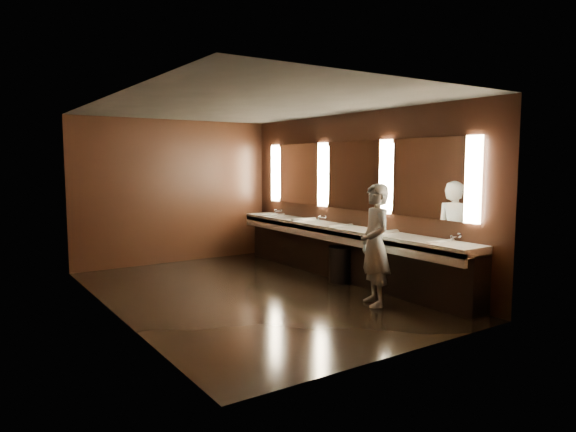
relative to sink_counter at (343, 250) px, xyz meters
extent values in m
plane|color=black|center=(-1.79, 0.00, -0.50)|extent=(6.00, 6.00, 0.00)
cube|color=#2D2D2B|center=(-1.79, 0.00, 2.30)|extent=(4.00, 6.00, 0.02)
cube|color=black|center=(-1.79, 3.00, 0.90)|extent=(4.00, 0.02, 2.80)
cube|color=black|center=(-1.79, -3.00, 0.90)|extent=(4.00, 0.02, 2.80)
cube|color=black|center=(-3.79, 0.00, 0.90)|extent=(0.02, 6.00, 2.80)
cube|color=black|center=(0.21, 0.00, 0.90)|extent=(0.02, 6.00, 2.80)
cube|color=black|center=(0.03, 0.00, -0.09)|extent=(0.36, 5.40, 0.81)
cube|color=white|center=(-0.07, 0.00, 0.35)|extent=(0.55, 5.40, 0.12)
cube|color=white|center=(-0.31, 0.00, 0.27)|extent=(0.06, 5.40, 0.18)
cylinder|color=silver|center=(0.12, -2.20, 0.49)|extent=(0.18, 0.04, 0.04)
cylinder|color=silver|center=(0.12, -0.73, 0.49)|extent=(0.18, 0.04, 0.04)
cylinder|color=silver|center=(0.12, 0.73, 0.49)|extent=(0.18, 0.04, 0.04)
cylinder|color=silver|center=(0.12, 2.20, 0.49)|extent=(0.18, 0.04, 0.04)
cube|color=#FFE6B8|center=(0.18, -2.40, 1.25)|extent=(0.06, 0.22, 1.15)
cube|color=white|center=(0.19, -1.60, 1.25)|extent=(0.03, 1.32, 1.15)
cube|color=#FFE6B8|center=(0.18, -0.80, 1.25)|extent=(0.06, 0.23, 1.15)
cube|color=white|center=(0.19, 0.00, 1.25)|extent=(0.03, 1.32, 1.15)
cube|color=#FFE6B8|center=(0.18, 0.80, 1.25)|extent=(0.06, 0.23, 1.15)
cube|color=white|center=(0.19, 1.60, 1.25)|extent=(0.03, 1.32, 1.15)
cube|color=#FFE6B8|center=(0.18, 2.40, 1.25)|extent=(0.06, 0.22, 1.15)
imported|color=#98C6E3|center=(-0.67, -1.48, 0.35)|extent=(0.60, 0.72, 1.69)
cylinder|color=black|center=(-0.22, -0.20, -0.20)|extent=(0.42, 0.42, 0.59)
camera|label=1|loc=(-5.57, -6.60, 1.48)|focal=32.00mm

